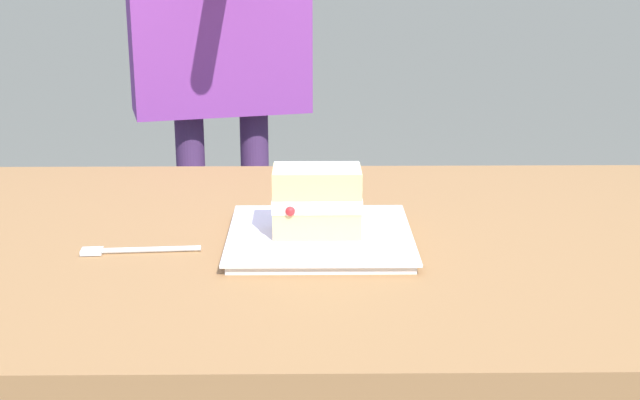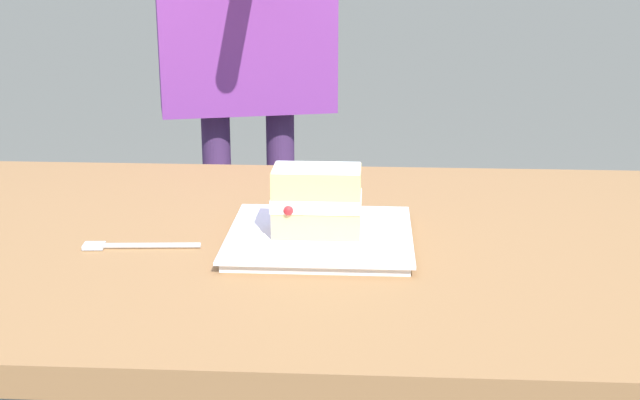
# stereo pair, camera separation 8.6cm
# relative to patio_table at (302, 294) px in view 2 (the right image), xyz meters

# --- Properties ---
(patio_table) EXTENTS (1.68, 0.86, 0.75)m
(patio_table) POSITION_rel_patio_table_xyz_m (0.00, 0.00, 0.00)
(patio_table) COLOR olive
(patio_table) RESTS_ON ground
(dessert_plate) EXTENTS (0.27, 0.27, 0.02)m
(dessert_plate) POSITION_rel_patio_table_xyz_m (0.03, -0.02, 0.10)
(dessert_plate) COLOR white
(dessert_plate) RESTS_ON patio_table
(cake_slice) EXTENTS (0.13, 0.08, 0.10)m
(cake_slice) POSITION_rel_patio_table_xyz_m (0.02, -0.03, 0.16)
(cake_slice) COLOR #E0C17A
(cake_slice) RESTS_ON dessert_plate
(dessert_fork) EXTENTS (0.17, 0.03, 0.01)m
(dessert_fork) POSITION_rel_patio_table_xyz_m (-0.24, -0.06, 0.10)
(dessert_fork) COLOR silver
(dessert_fork) RESTS_ON patio_table
(diner_person) EXTENTS (0.45, 0.58, 1.53)m
(diner_person) POSITION_rel_patio_table_xyz_m (-0.20, 0.87, 0.37)
(diner_person) COLOR #452855
(diner_person) RESTS_ON ground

